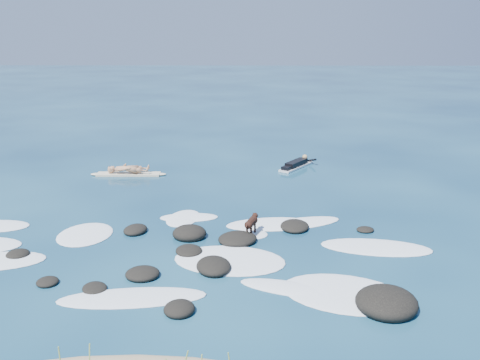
{
  "coord_description": "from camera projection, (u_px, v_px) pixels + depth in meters",
  "views": [
    {
      "loc": [
        2.21,
        -15.53,
        6.51
      ],
      "look_at": [
        1.95,
        4.0,
        0.9
      ],
      "focal_mm": 40.0,
      "sensor_mm": 36.0,
      "label": 1
    }
  ],
  "objects": [
    {
      "name": "breaking_foam",
      "position": [
        189.0,
        251.0,
        16.05
      ],
      "size": [
        15.58,
        7.99,
        0.12
      ],
      "color": "white",
      "rests_on": "ground"
    },
    {
      "name": "ground",
      "position": [
        176.0,
        242.0,
        16.75
      ],
      "size": [
        160.0,
        160.0,
        0.0
      ],
      "primitive_type": "plane",
      "color": "#0A2642",
      "rests_on": "ground"
    },
    {
      "name": "standing_surfer_rig",
      "position": [
        128.0,
        159.0,
        24.11
      ],
      "size": [
        3.45,
        0.69,
        1.96
      ],
      "rotation": [
        0.0,
        0.0,
        0.01
      ],
      "color": "beige",
      "rests_on": "ground"
    },
    {
      "name": "dog",
      "position": [
        252.0,
        222.0,
        17.2
      ],
      "size": [
        0.5,
        1.05,
        0.69
      ],
      "rotation": [
        0.0,
        0.0,
        1.23
      ],
      "color": "black",
      "rests_on": "ground"
    },
    {
      "name": "reef_rocks",
      "position": [
        219.0,
        267.0,
        14.77
      ],
      "size": [
        13.74,
        6.97,
        0.61
      ],
      "color": "black",
      "rests_on": "ground"
    },
    {
      "name": "paddling_surfer_rig",
      "position": [
        297.0,
        164.0,
        25.65
      ],
      "size": [
        1.94,
        2.45,
        0.47
      ],
      "rotation": [
        0.0,
        0.0,
        0.97
      ],
      "color": "silver",
      "rests_on": "ground"
    }
  ]
}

